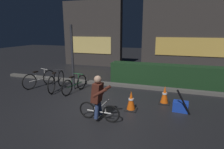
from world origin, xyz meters
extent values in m
plane|color=black|center=(0.00, 0.00, 0.00)|extent=(40.00, 40.00, 0.00)
cube|color=#56544F|center=(0.00, 2.20, 0.06)|extent=(12.00, 0.24, 0.12)
cube|color=#19381C|center=(1.80, 3.10, 0.46)|extent=(4.80, 0.70, 0.91)
cube|color=#383330|center=(-3.19, 6.50, 2.13)|extent=(4.05, 0.50, 4.26)
cube|color=#F2D172|center=(-3.19, 6.23, 1.40)|extent=(2.83, 0.04, 1.10)
cube|color=#383330|center=(3.02, 7.20, 2.40)|extent=(5.86, 0.50, 4.80)
cube|color=#E5B751|center=(3.02, 6.93, 1.40)|extent=(4.10, 0.04, 1.10)
cylinder|color=#2D2D33|center=(-1.68, 1.20, 1.30)|extent=(0.10, 0.10, 2.60)
torus|color=black|center=(-3.10, 1.50, 0.32)|extent=(0.22, 0.64, 0.65)
torus|color=black|center=(-3.37, 0.57, 0.32)|extent=(0.22, 0.64, 0.65)
cylinder|color=silver|center=(-3.23, 1.04, 0.32)|extent=(0.30, 0.94, 0.04)
cylinder|color=silver|center=(-3.28, 0.88, 0.51)|extent=(0.03, 0.03, 0.36)
cube|color=black|center=(-3.28, 0.88, 0.69)|extent=(0.15, 0.22, 0.05)
cylinder|color=silver|center=(-3.16, 1.30, 0.53)|extent=(0.03, 0.03, 0.41)
cylinder|color=silver|center=(-3.16, 1.30, 0.73)|extent=(0.45, 0.15, 0.02)
torus|color=black|center=(-2.43, 1.43, 0.35)|extent=(0.20, 0.69, 0.69)
torus|color=black|center=(-2.19, 0.42, 0.35)|extent=(0.20, 0.69, 0.69)
cylinder|color=black|center=(-2.31, 0.93, 0.35)|extent=(0.28, 1.02, 0.04)
cylinder|color=black|center=(-2.27, 0.75, 0.54)|extent=(0.03, 0.03, 0.39)
cube|color=black|center=(-2.27, 0.75, 0.74)|extent=(0.14, 0.22, 0.05)
cylinder|color=black|center=(-2.37, 1.20, 0.57)|extent=(0.03, 0.03, 0.44)
cylinder|color=black|center=(-2.37, 1.20, 0.79)|extent=(0.45, 0.13, 0.02)
torus|color=black|center=(-1.37, 1.31, 0.31)|extent=(0.13, 0.62, 0.62)
torus|color=black|center=(-1.50, 0.41, 0.31)|extent=(0.13, 0.62, 0.62)
cylinder|color=#236B38|center=(-1.43, 0.86, 0.31)|extent=(0.17, 0.91, 0.04)
cylinder|color=#236B38|center=(-1.46, 0.70, 0.48)|extent=(0.03, 0.03, 0.34)
cube|color=black|center=(-1.46, 0.70, 0.65)|extent=(0.13, 0.21, 0.05)
cylinder|color=#236B38|center=(-1.40, 1.11, 0.50)|extent=(0.03, 0.03, 0.39)
cylinder|color=#236B38|center=(-1.40, 1.11, 0.69)|extent=(0.46, 0.09, 0.02)
cube|color=black|center=(1.05, -0.10, 0.01)|extent=(0.36, 0.36, 0.03)
cone|color=#EA560F|center=(1.05, -0.10, 0.32)|extent=(0.26, 0.26, 0.58)
cylinder|color=white|center=(1.05, -0.10, 0.35)|extent=(0.16, 0.16, 0.05)
cube|color=black|center=(1.98, 0.78, 0.01)|extent=(0.36, 0.36, 0.03)
cone|color=#EA560F|center=(1.98, 0.78, 0.32)|extent=(0.26, 0.26, 0.58)
cylinder|color=white|center=(1.98, 0.78, 0.35)|extent=(0.16, 0.16, 0.05)
cube|color=#193DB7|center=(2.49, 0.30, 0.15)|extent=(0.46, 0.35, 0.30)
torus|color=black|center=(0.73, -1.04, 0.24)|extent=(0.49, 0.06, 0.48)
torus|color=black|center=(0.03, -1.02, 0.24)|extent=(0.49, 0.06, 0.48)
cylinder|color=silver|center=(0.38, -1.03, 0.24)|extent=(0.70, 0.06, 0.04)
cylinder|color=silver|center=(0.26, -1.03, 0.37)|extent=(0.03, 0.03, 0.26)
cube|color=black|center=(0.26, -1.03, 0.51)|extent=(0.20, 0.11, 0.05)
cylinder|color=silver|center=(0.57, -1.04, 0.39)|extent=(0.03, 0.03, 0.30)
cylinder|color=silver|center=(0.57, -1.04, 0.54)|extent=(0.04, 0.46, 0.02)
cylinder|color=navy|center=(0.36, -0.93, 0.30)|extent=(0.12, 0.21, 0.42)
cylinder|color=navy|center=(0.36, -1.13, 0.30)|extent=(0.12, 0.21, 0.42)
cube|color=#512319|center=(0.34, -1.03, 0.79)|extent=(0.27, 0.33, 0.54)
sphere|color=tan|center=(0.36, -1.03, 1.15)|extent=(0.20, 0.20, 0.20)
cylinder|color=#512319|center=(0.48, -0.90, 0.84)|extent=(0.40, 0.09, 0.29)
cylinder|color=#512319|center=(0.47, -1.18, 0.84)|extent=(0.40, 0.09, 0.29)
ellipsoid|color=maroon|center=(0.29, -0.83, 0.74)|extent=(0.33, 0.17, 0.24)
cylinder|color=black|center=(2.55, 0.05, 0.38)|extent=(0.45, 0.20, 0.77)
camera|label=1|loc=(2.24, -5.43, 2.41)|focal=30.45mm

